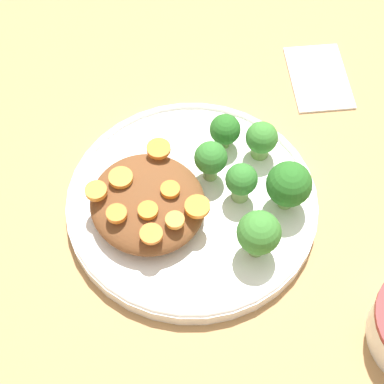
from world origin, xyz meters
The scene contains 19 objects.
ground_plane centered at (0.00, 0.00, 0.00)m, with size 4.00×4.00×0.00m, color tan.
plate centered at (0.00, 0.00, 0.01)m, with size 0.27×0.27×0.02m.
stew_mound centered at (0.01, 0.05, 0.04)m, with size 0.12×0.12×0.04m, color brown.
broccoli_floret_0 centered at (-0.08, -0.03, 0.05)m, with size 0.04×0.04×0.06m.
broccoli_floret_1 centered at (-0.05, -0.08, 0.05)m, with size 0.05×0.05×0.06m.
broccoli_floret_2 centered at (0.02, -0.03, 0.05)m, with size 0.04×0.04×0.05m.
broccoli_floret_3 centered at (0.02, -0.09, 0.04)m, with size 0.04×0.04×0.05m.
broccoli_floret_4 centered at (0.05, -0.07, 0.04)m, with size 0.03×0.03×0.04m.
broccoli_floret_5 centered at (-0.02, -0.05, 0.05)m, with size 0.03×0.03×0.05m.
carrot_slice_0 centered at (0.04, 0.06, 0.06)m, with size 0.02×0.02×0.01m, color orange.
carrot_slice_1 centered at (-0.04, 0.06, 0.05)m, with size 0.02×0.02×0.00m, color orange.
carrot_slice_2 centered at (0.00, 0.02, 0.06)m, with size 0.02×0.02×0.01m, color orange.
carrot_slice_3 centered at (0.05, 0.01, 0.06)m, with size 0.03×0.03×0.00m, color orange.
carrot_slice_4 centered at (-0.03, 0.01, 0.06)m, with size 0.03×0.03×0.01m, color orange.
carrot_slice_5 centered at (0.03, 0.09, 0.06)m, with size 0.02×0.02×0.01m, color orange.
carrot_slice_6 centered at (0.00, 0.08, 0.06)m, with size 0.02×0.02×0.01m, color orange.
carrot_slice_7 centered at (-0.03, 0.04, 0.06)m, with size 0.02×0.02×0.01m, color orange.
carrot_slice_8 centered at (-0.01, 0.06, 0.06)m, with size 0.02×0.02×0.01m, color orange.
napkin centered at (0.09, -0.23, 0.00)m, with size 0.13×0.11×0.01m.
Camera 1 is at (-0.32, 0.17, 0.59)m, focal length 60.00 mm.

